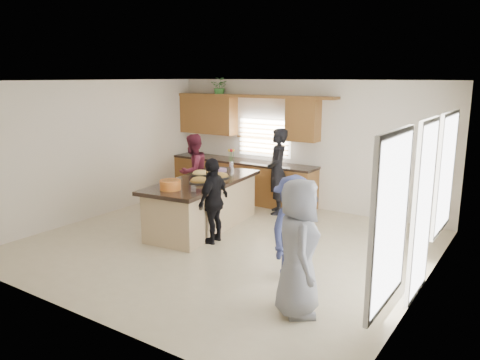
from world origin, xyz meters
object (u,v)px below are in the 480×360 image
Objects in this scene: woman_left_front at (214,201)px; woman_right_back at (292,229)px; woman_left_back at (277,171)px; island at (203,205)px; woman_left_mid at (193,171)px; salad_bowl at (170,184)px; woman_right_front at (298,248)px.

woman_left_front is 0.98× the size of woman_right_back.
woman_left_front is at bearing -31.52° from woman_left_back.
woman_right_back reaches higher than island.
woman_left_front is at bearing 49.01° from woman_left_mid.
island is 1.71× the size of woman_left_mid.
salad_bowl is 0.80m from woman_left_front.
island is at bearing 47.30° from woman_left_mid.
island is 1.87× the size of woman_left_front.
woman_right_back is (1.82, -2.83, -0.14)m from woman_left_back.
woman_right_back is (2.52, -1.17, 0.32)m from island.
woman_left_back is (0.70, 1.66, 0.46)m from island.
woman_left_back is 1.88m from woman_left_mid.
woman_left_front is (1.71, -1.54, -0.07)m from woman_left_mid.
woman_right_back is at bearing 59.54° from woman_left_mid.
woman_right_front is (3.02, -2.00, 0.40)m from island.
woman_right_front is (0.51, -0.83, 0.08)m from woman_right_back.
woman_right_back is 0.90× the size of woman_right_front.
island is 1.85m from woman_left_back.
woman_left_mid is 0.97× the size of woman_right_front.
woman_right_back is at bearing 2.75° from woman_left_back.
island is 2.79m from woman_right_back.
salad_bowl is 2.24m from woman_left_mid.
woman_left_back reaches higher than woman_right_back.
woman_left_back is at bearing -0.86° from woman_right_front.
salad_bowl is at bearing -62.78° from woman_left_front.
woman_right_front is (2.33, -3.65, -0.06)m from woman_left_back.
woman_left_back is at bearing 172.50° from woman_left_front.
woman_left_mid reaches higher than island.
woman_left_front is 2.81m from woman_right_front.
woman_left_front is at bearing 24.80° from woman_right_front.
woman_left_back reaches higher than woman_left_front.
woman_left_front is (0.62, 0.41, -0.29)m from salad_bowl.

